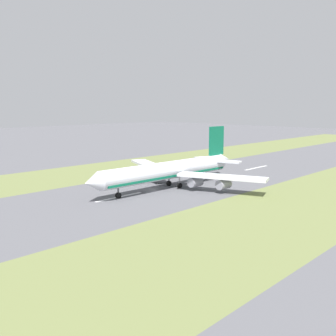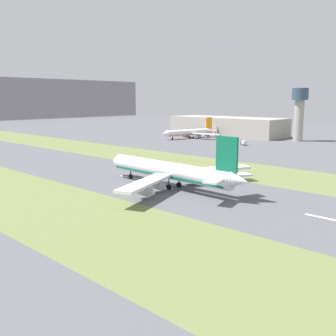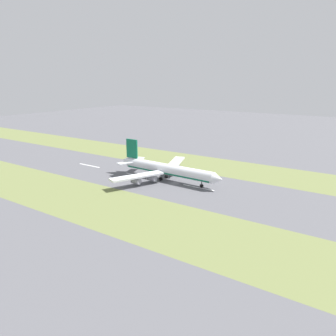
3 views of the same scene
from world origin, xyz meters
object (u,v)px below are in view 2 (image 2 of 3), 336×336
(control_tower, at_px, (299,109))
(airplane_parked_apron, at_px, (191,132))
(service_truck, at_px, (244,143))
(terminal_building, at_px, (227,126))
(airplane_main_jet, at_px, (172,171))

(control_tower, xyz_separation_m, airplane_parked_apron, (-39.70, 71.60, -19.33))
(airplane_parked_apron, bearing_deg, service_truck, -100.79)
(control_tower, height_order, airplane_parked_apron, control_tower)
(control_tower, bearing_deg, airplane_parked_apron, 119.01)
(terminal_building, bearing_deg, control_tower, -93.24)
(terminal_building, relative_size, airplane_parked_apron, 1.91)
(airplane_main_jet, bearing_deg, airplane_parked_apron, 38.03)
(airplane_parked_apron, bearing_deg, airplane_main_jet, -141.97)
(terminal_building, height_order, control_tower, control_tower)
(terminal_building, distance_m, control_tower, 69.24)
(airplane_main_jet, relative_size, service_truck, 10.98)
(service_truck, bearing_deg, airplane_parked_apron, 79.21)
(airplane_main_jet, height_order, airplane_parked_apron, airplane_main_jet)
(terminal_building, relative_size, control_tower, 2.61)
(service_truck, bearing_deg, control_tower, -16.43)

